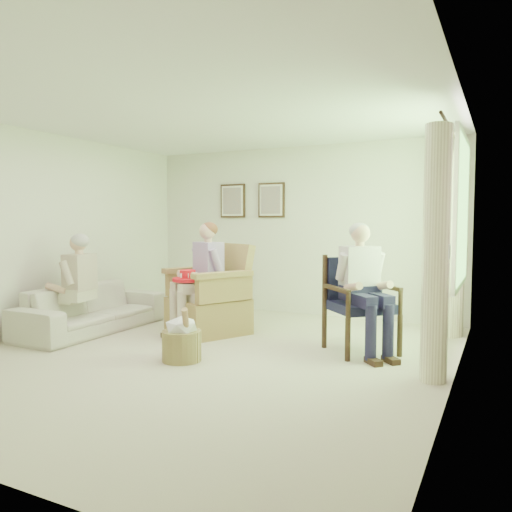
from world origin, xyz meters
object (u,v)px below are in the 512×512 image
Objects in this scene: wicker_armchair at (210,304)px; person_sofa at (74,279)px; person_dark at (360,278)px; red_hat at (188,277)px; person_wicker at (203,270)px; wood_armchair at (363,300)px; hatbox at (182,339)px; sofa at (92,309)px.

person_sofa reaches higher than wicker_armchair.
red_hat is (-2.14, -0.15, -0.08)m from person_dark.
person_dark is at bearing 3.98° from red_hat.
person_dark is at bearing 22.46° from wicker_armchair.
person_wicker is 0.23m from red_hat.
wood_armchair is at bearing 46.71° from person_dark.
person_wicker is 1.00× the size of person_dark.
wood_armchair is 1.74× the size of hatbox.
person_dark is 3.68× the size of red_hat.
wood_armchair is (2.02, -0.00, 0.20)m from wicker_armchair.
wood_armchair is at bearing 94.79° from person_sofa.
wood_armchair is at bearing -79.54° from sofa.
wicker_armchair is 3.03× the size of red_hat.
person_dark reaches higher than sofa.
wood_armchair is 0.82× the size of person_sofa.
wicker_armchair is 0.49m from person_wicker.
hatbox is (0.57, -0.95, -0.51)m from red_hat.
wood_armchair is 3.56m from person_sofa.
wicker_armchair is at bearing 136.61° from wood_armchair.
sofa is 5.40× the size of red_hat.
sofa is at bearing 169.79° from person_sofa.
person_dark is 1.11× the size of person_sofa.
hatbox is at bearing -108.78° from sofa.
sofa is 1.47× the size of person_dark.
person_wicker reaches higher than hatbox.
person_dark is at bearing 92.10° from person_sofa.
hatbox is (0.45, -1.12, -0.60)m from person_wicker.
sofa is at bearing -166.41° from red_hat.
person_wicker reaches higher than red_hat.
hatbox is (1.87, -0.63, -0.07)m from sofa.
red_hat reaches higher than hatbox.
person_dark is at bearing 26.76° from person_wicker.
person_dark reaches higher than person_sofa.
person_sofa is (-1.42, -0.77, -0.12)m from person_wicker.
person_sofa is at bearing -119.50° from wicker_armchair.
person_sofa is 3.31× the size of red_hat.
wicker_armchair is at bearing 112.87° from person_sofa.
person_dark is at bearing -82.33° from sofa.
wicker_armchair is 1.93× the size of hatbox.
red_hat is (-2.14, -0.32, 0.18)m from wood_armchair.
sofa is 1.59m from person_wicker.
hatbox is (1.87, -0.35, -0.48)m from person_sofa.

